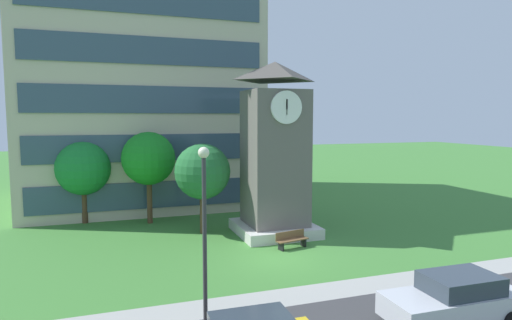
{
  "coord_description": "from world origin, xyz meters",
  "views": [
    {
      "loc": [
        -7.54,
        -19.09,
        6.83
      ],
      "look_at": [
        0.81,
        5.32,
        4.29
      ],
      "focal_mm": 30.52,
      "sensor_mm": 36.0,
      "label": 1
    }
  ],
  "objects_px": {
    "street_lamp": "(204,217)",
    "tree_by_building": "(149,159)",
    "park_bench": "(292,239)",
    "parked_car_silver": "(455,299)",
    "tree_streetside": "(83,169)",
    "clock_tower": "(275,159)",
    "tree_near_tower": "(202,172)"
  },
  "relations": [
    {
      "from": "tree_streetside",
      "to": "tree_near_tower",
      "type": "bearing_deg",
      "value": -36.14
    },
    {
      "from": "street_lamp",
      "to": "parked_car_silver",
      "type": "relative_size",
      "value": 1.24
    },
    {
      "from": "street_lamp",
      "to": "tree_streetside",
      "type": "height_order",
      "value": "street_lamp"
    },
    {
      "from": "parked_car_silver",
      "to": "tree_by_building",
      "type": "bearing_deg",
      "value": 115.2
    },
    {
      "from": "street_lamp",
      "to": "tree_by_building",
      "type": "bearing_deg",
      "value": 91.55
    },
    {
      "from": "clock_tower",
      "to": "tree_streetside",
      "type": "relative_size",
      "value": 1.88
    },
    {
      "from": "tree_near_tower",
      "to": "parked_car_silver",
      "type": "height_order",
      "value": "tree_near_tower"
    },
    {
      "from": "park_bench",
      "to": "street_lamp",
      "type": "bearing_deg",
      "value": -131.16
    },
    {
      "from": "clock_tower",
      "to": "tree_near_tower",
      "type": "xyz_separation_m",
      "value": [
        -3.97,
        1.46,
        -0.79
      ]
    },
    {
      "from": "park_bench",
      "to": "parked_car_silver",
      "type": "relative_size",
      "value": 0.39
    },
    {
      "from": "clock_tower",
      "to": "tree_near_tower",
      "type": "distance_m",
      "value": 4.3
    },
    {
      "from": "clock_tower",
      "to": "tree_streetside",
      "type": "bearing_deg",
      "value": 149.23
    },
    {
      "from": "clock_tower",
      "to": "park_bench",
      "type": "xyz_separation_m",
      "value": [
        -0.2,
        -2.97,
        -3.99
      ]
    },
    {
      "from": "clock_tower",
      "to": "parked_car_silver",
      "type": "xyz_separation_m",
      "value": [
        1.51,
        -12.48,
        -3.58
      ]
    },
    {
      "from": "clock_tower",
      "to": "tree_streetside",
      "type": "height_order",
      "value": "clock_tower"
    },
    {
      "from": "tree_near_tower",
      "to": "clock_tower",
      "type": "bearing_deg",
      "value": -20.14
    },
    {
      "from": "tree_near_tower",
      "to": "tree_streetside",
      "type": "height_order",
      "value": "tree_near_tower"
    },
    {
      "from": "street_lamp",
      "to": "tree_near_tower",
      "type": "distance_m",
      "value": 11.66
    },
    {
      "from": "tree_near_tower",
      "to": "tree_streetside",
      "type": "bearing_deg",
      "value": 143.86
    },
    {
      "from": "clock_tower",
      "to": "parked_car_silver",
      "type": "relative_size",
      "value": 2.1
    },
    {
      "from": "park_bench",
      "to": "tree_by_building",
      "type": "bearing_deg",
      "value": 129.24
    },
    {
      "from": "clock_tower",
      "to": "parked_car_silver",
      "type": "distance_m",
      "value": 13.07
    },
    {
      "from": "tree_near_tower",
      "to": "parked_car_silver",
      "type": "distance_m",
      "value": 15.24
    },
    {
      "from": "park_bench",
      "to": "tree_streetside",
      "type": "distance_m",
      "value": 14.4
    },
    {
      "from": "parked_car_silver",
      "to": "clock_tower",
      "type": "bearing_deg",
      "value": 96.91
    },
    {
      "from": "tree_streetside",
      "to": "parked_car_silver",
      "type": "xyz_separation_m",
      "value": [
        12.22,
        -18.85,
        -2.7
      ]
    },
    {
      "from": "tree_by_building",
      "to": "tree_streetside",
      "type": "distance_m",
      "value": 4.26
    },
    {
      "from": "street_lamp",
      "to": "park_bench",
      "type": "bearing_deg",
      "value": 48.84
    },
    {
      "from": "clock_tower",
      "to": "tree_by_building",
      "type": "relative_size",
      "value": 1.69
    },
    {
      "from": "park_bench",
      "to": "tree_by_building",
      "type": "xyz_separation_m",
      "value": [
        -6.52,
        7.98,
        3.73
      ]
    },
    {
      "from": "clock_tower",
      "to": "street_lamp",
      "type": "xyz_separation_m",
      "value": [
        -6.31,
        -9.96,
        -0.79
      ]
    },
    {
      "from": "tree_streetside",
      "to": "park_bench",
      "type": "bearing_deg",
      "value": -41.65
    }
  ]
}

